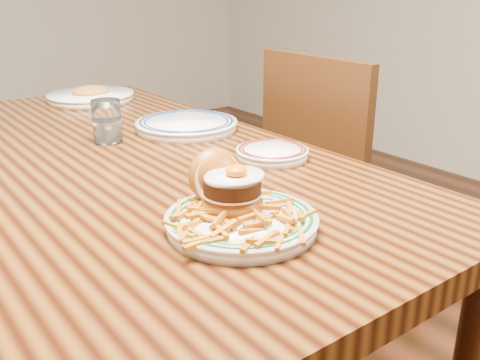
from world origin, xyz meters
TOP-DOWN VIEW (x-y plane):
  - table at (0.00, 0.00)m, footprint 0.85×1.60m
  - chair_right at (0.75, -0.02)m, footprint 0.44×0.44m
  - main_plate at (-0.01, -0.49)m, footprint 0.25×0.26m
  - side_plate at (0.28, -0.25)m, footprint 0.17×0.18m
  - rear_plate at (0.25, 0.08)m, footprint 0.28×0.28m
  - water_glass at (0.03, 0.11)m, footprint 0.07×0.07m
  - far_plate at (0.19, 0.61)m, footprint 0.29×0.29m

SIDE VIEW (x-z plane):
  - chair_right at x=0.75m, z-range 0.03..0.97m
  - table at x=0.00m, z-range 0.29..1.04m
  - side_plate at x=0.28m, z-range 0.75..0.78m
  - rear_plate at x=0.25m, z-range 0.75..0.78m
  - far_plate at x=0.19m, z-range 0.74..0.79m
  - main_plate at x=-0.01m, z-range 0.72..0.84m
  - water_glass at x=0.03m, z-range 0.74..0.85m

